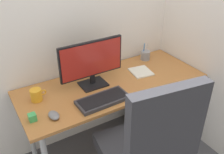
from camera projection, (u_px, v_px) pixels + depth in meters
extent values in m
plane|color=#4C4C51|center=(113.00, 145.00, 2.45)|extent=(8.00, 8.00, 0.00)
cube|color=#B27038|center=(113.00, 84.00, 2.10)|extent=(1.55, 0.62, 0.02)
cylinder|color=#B2B5BA|center=(186.00, 106.00, 2.42)|extent=(0.04, 0.04, 0.68)
cylinder|color=#B2B5BA|center=(30.00, 130.00, 2.14)|extent=(0.04, 0.04, 0.68)
cylinder|color=#B2B5BA|center=(156.00, 85.00, 2.75)|extent=(0.04, 0.04, 0.68)
cube|color=#2D2D33|center=(139.00, 152.00, 1.74)|extent=(0.57, 0.56, 0.10)
cube|color=#2D2D33|center=(165.00, 136.00, 1.36)|extent=(0.46, 0.14, 0.62)
cube|color=#9EA0A5|center=(159.00, 103.00, 2.53)|extent=(0.46, 0.48, 0.61)
cube|color=#262628|center=(178.00, 106.00, 2.29)|extent=(0.23, 0.01, 0.02)
cube|color=black|center=(93.00, 84.00, 2.07)|extent=(0.21, 0.17, 0.01)
cube|color=black|center=(92.00, 78.00, 2.05)|extent=(0.04, 0.02, 0.08)
cube|color=black|center=(91.00, 59.00, 1.96)|extent=(0.53, 0.02, 0.29)
cube|color=#B2261E|center=(92.00, 60.00, 1.95)|extent=(0.51, 0.01, 0.27)
cube|color=#333338|center=(103.00, 100.00, 1.86)|extent=(0.39, 0.18, 0.03)
cube|color=black|center=(103.00, 98.00, 1.86)|extent=(0.36, 0.15, 0.00)
ellipsoid|color=slate|center=(54.00, 115.00, 1.70)|extent=(0.07, 0.11, 0.03)
cylinder|color=gray|center=(145.00, 55.00, 2.45)|extent=(0.09, 0.09, 0.09)
cylinder|color=silver|center=(145.00, 50.00, 2.41)|extent=(0.02, 0.01, 0.12)
cylinder|color=silver|center=(146.00, 49.00, 2.42)|extent=(0.02, 0.01, 0.12)
torus|color=#333338|center=(145.00, 54.00, 2.44)|extent=(0.04, 0.04, 0.01)
cylinder|color=#337FD8|center=(144.00, 50.00, 2.43)|extent=(0.01, 0.02, 0.14)
cube|color=silver|center=(141.00, 72.00, 2.24)|extent=(0.20, 0.21, 0.01)
cylinder|color=orange|center=(36.00, 95.00, 1.86)|extent=(0.08, 0.08, 0.09)
torus|color=orange|center=(43.00, 92.00, 1.88)|extent=(0.05, 0.01, 0.05)
cube|color=#3FAD59|center=(32.00, 117.00, 1.67)|extent=(0.05, 0.05, 0.05)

